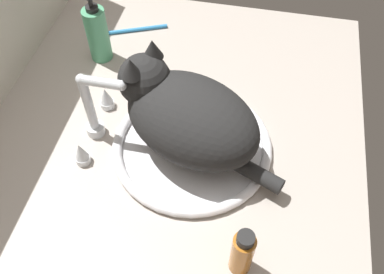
{
  "coord_description": "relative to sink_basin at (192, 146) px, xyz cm",
  "views": [
    {
      "loc": [
        -46.44,
        -15.58,
        76.07
      ],
      "look_at": [
        5.32,
        -4.87,
        7.0
      ],
      "focal_mm": 39.17,
      "sensor_mm": 36.0,
      "label": 1
    }
  ],
  "objects": [
    {
      "name": "amber_bottle",
      "position": [
        -23.5,
        -13.45,
        4.83
      ],
      "size": [
        3.91,
        3.91,
        12.23
      ],
      "color": "#B2661E",
      "rests_on": "countertop"
    },
    {
      "name": "faucet",
      "position": [
        0.0,
        20.79,
        5.98
      ],
      "size": [
        19.01,
        11.08,
        17.5
      ],
      "color": "silver",
      "rests_on": "countertop"
    },
    {
      "name": "toothbrush",
      "position": [
        35.08,
        24.19,
        -0.31
      ],
      "size": [
        8.36,
        17.83,
        1.7
      ],
      "color": "#338CD1",
      "rests_on": "countertop"
    },
    {
      "name": "countertop",
      "position": [
        -5.32,
        4.87,
        -2.42
      ],
      "size": [
        115.39,
        82.94,
        3.0
      ],
      "primitive_type": "cube",
      "color": "#ADA399",
      "rests_on": "ground"
    },
    {
      "name": "soap_pump_bottle",
      "position": [
        23.97,
        28.55,
        6.5
      ],
      "size": [
        5.42,
        5.42,
        18.7
      ],
      "color": "#4C9E70",
      "rests_on": "countertop"
    },
    {
      "name": "sink_basin",
      "position": [
        0.0,
        0.0,
        0.0
      ],
      "size": [
        34.1,
        34.1,
        2.14
      ],
      "color": "white",
      "rests_on": "countertop"
    },
    {
      "name": "cat",
      "position": [
        0.82,
        1.9,
        9.32
      ],
      "size": [
        29.35,
        36.91,
        19.7
      ],
      "color": "black",
      "rests_on": "sink_basin"
    }
  ]
}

